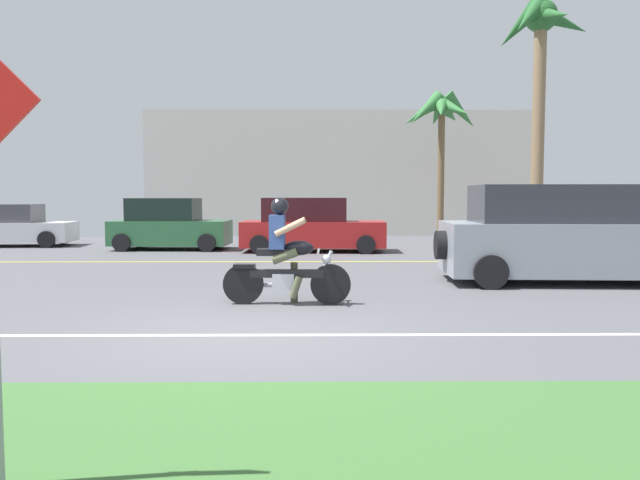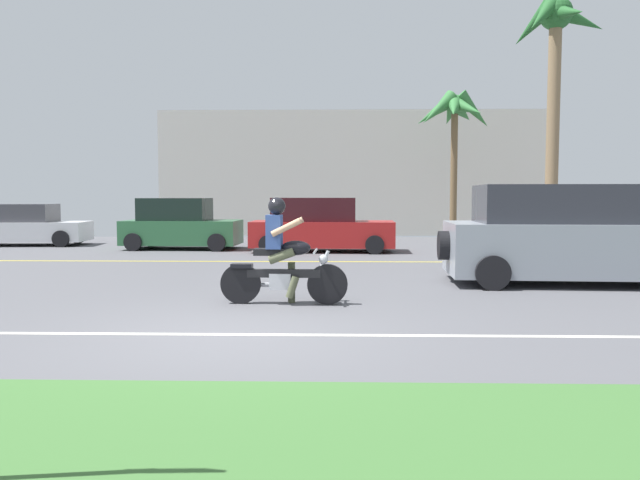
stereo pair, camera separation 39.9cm
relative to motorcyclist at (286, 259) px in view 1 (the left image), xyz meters
The scene contains 11 objects.
ground 1.22m from the motorcyclist, 113.53° to the left, with size 56.00×30.00×0.04m, color #545459.
lane_line_near 2.34m from the motorcyclist, 100.07° to the right, with size 50.40×0.12×0.01m, color silver.
lane_line_far 6.35m from the motorcyclist, 93.54° to the left, with size 50.40×0.12×0.01m, color yellow.
motorcyclist is the anchor object (origin of this frame).
suv_nearby 5.97m from the motorcyclist, 24.02° to the left, with size 5.08×2.37×1.93m.
parked_car_0 15.13m from the motorcyclist, 131.41° to the left, with size 4.27×2.11×1.44m.
parked_car_1 10.90m from the motorcyclist, 112.65° to the left, with size 3.73×1.99×1.64m.
parked_car_2 9.28m from the motorcyclist, 87.87° to the left, with size 4.43×1.93×1.66m.
palm_tree_0 17.54m from the motorcyclist, 56.87° to the left, with size 3.52×3.83×9.05m.
palm_tree_1 15.65m from the motorcyclist, 69.32° to the left, with size 3.10×3.21×5.74m.
building_far 19.07m from the motorcyclist, 84.86° to the left, with size 17.11×4.00×5.39m, color beige.
Camera 1 is at (0.84, -7.61, 1.72)m, focal length 34.63 mm.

